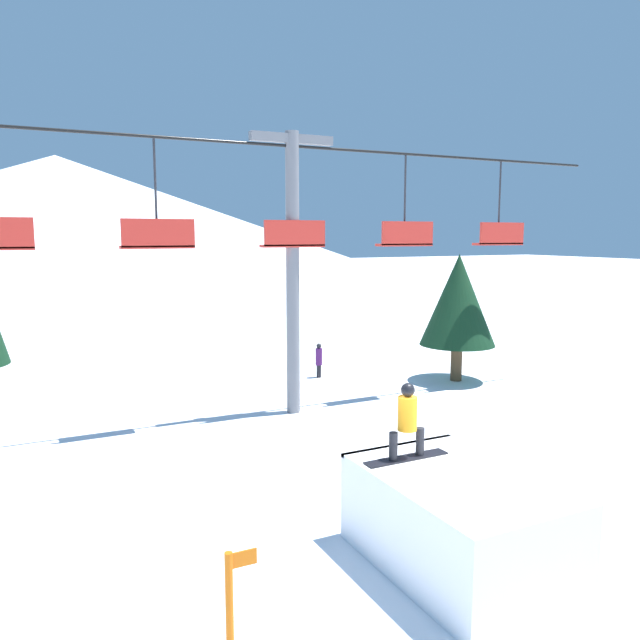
# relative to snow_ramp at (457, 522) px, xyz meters

# --- Properties ---
(ground_plane) EXTENTS (220.00, 220.00, 0.00)m
(ground_plane) POSITION_rel_snow_ramp_xyz_m (0.43, -0.21, -0.73)
(ground_plane) COLOR white
(mountain_ridge) EXTENTS (88.24, 88.24, 15.29)m
(mountain_ridge) POSITION_rel_snow_ramp_xyz_m (0.43, 82.88, 6.92)
(mountain_ridge) COLOR silver
(mountain_ridge) RESTS_ON ground_plane
(snow_ramp) EXTENTS (2.22, 3.32, 1.45)m
(snow_ramp) POSITION_rel_snow_ramp_xyz_m (0.00, 0.00, 0.00)
(snow_ramp) COLOR white
(snow_ramp) RESTS_ON ground_plane
(snowboarder) EXTENTS (1.48, 0.31, 1.26)m
(snowboarder) POSITION_rel_snow_ramp_xyz_m (-0.28, 0.96, 1.34)
(snowboarder) COLOR black
(snowboarder) RESTS_ON snow_ramp
(chairlift) EXTENTS (21.79, 0.44, 7.83)m
(chairlift) POSITION_rel_snow_ramp_xyz_m (1.22, 8.75, 4.06)
(chairlift) COLOR slate
(chairlift) RESTS_ON ground_plane
(pine_tree_near) EXTENTS (2.59, 2.59, 4.40)m
(pine_tree_near) POSITION_rel_snow_ramp_xyz_m (7.88, 9.81, 2.09)
(pine_tree_near) COLOR #4C3823
(pine_tree_near) RESTS_ON ground_plane
(trail_marker) EXTENTS (0.41, 0.10, 1.29)m
(trail_marker) POSITION_rel_snow_ramp_xyz_m (-3.70, -0.33, -0.03)
(trail_marker) COLOR orange
(trail_marker) RESTS_ON ground_plane
(distant_skier) EXTENTS (0.24, 0.24, 1.23)m
(distant_skier) POSITION_rel_snow_ramp_xyz_m (3.81, 12.37, -0.06)
(distant_skier) COLOR black
(distant_skier) RESTS_ON ground_plane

